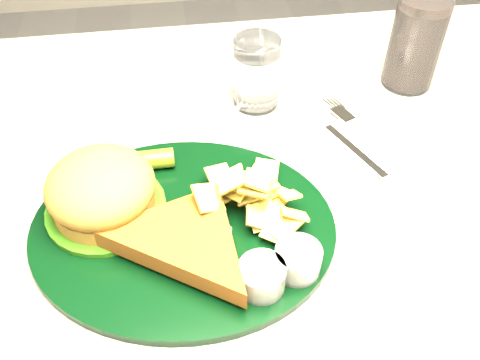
{
  "coord_description": "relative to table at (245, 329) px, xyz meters",
  "views": [
    {
      "loc": [
        -0.08,
        -0.47,
        1.23
      ],
      "look_at": [
        -0.02,
        -0.05,
        0.8
      ],
      "focal_mm": 40.0,
      "sensor_mm": 36.0,
      "label": 1
    }
  ],
  "objects": [
    {
      "name": "spoon",
      "position": [
        -0.12,
        -0.05,
        0.38
      ],
      "size": [
        0.08,
        0.14,
        0.01
      ],
      "primitive_type": null,
      "rotation": [
        0.0,
        0.0,
        -0.38
      ],
      "color": "silver",
      "rests_on": "table"
    },
    {
      "name": "water_glass",
      "position": [
        0.04,
        0.16,
        0.43
      ],
      "size": [
        0.08,
        0.08,
        0.1
      ],
      "primitive_type": "cylinder",
      "rotation": [
        0.0,
        0.0,
        -0.29
      ],
      "color": "silver",
      "rests_on": "table"
    },
    {
      "name": "table",
      "position": [
        0.0,
        0.0,
        0.0
      ],
      "size": [
        1.2,
        0.8,
        0.75
      ],
      "primitive_type": null,
      "color": "gray",
      "rests_on": "ground"
    },
    {
      "name": "wrapped_straw",
      "position": [
        0.04,
        0.17,
        0.38
      ],
      "size": [
        0.21,
        0.19,
        0.01
      ],
      "primitive_type": null,
      "rotation": [
        0.0,
        0.0,
        0.71
      ],
      "color": "white",
      "rests_on": "table"
    },
    {
      "name": "fork_napkin",
      "position": [
        0.15,
        0.04,
        0.38
      ],
      "size": [
        0.17,
        0.19,
        0.01
      ],
      "primitive_type": null,
      "rotation": [
        0.0,
        0.0,
        0.41
      ],
      "color": "white",
      "rests_on": "table"
    },
    {
      "name": "cola_glass",
      "position": [
        0.28,
        0.17,
        0.44
      ],
      "size": [
        0.08,
        0.08,
        0.14
      ],
      "primitive_type": "cylinder",
      "rotation": [
        0.0,
        0.0,
        0.02
      ],
      "color": "black",
      "rests_on": "table"
    },
    {
      "name": "dinner_plate",
      "position": [
        -0.09,
        -0.07,
        0.41
      ],
      "size": [
        0.39,
        0.34,
        0.08
      ],
      "primitive_type": null,
      "rotation": [
        0.0,
        0.0,
        -0.16
      ],
      "color": "black",
      "rests_on": "table"
    }
  ]
}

